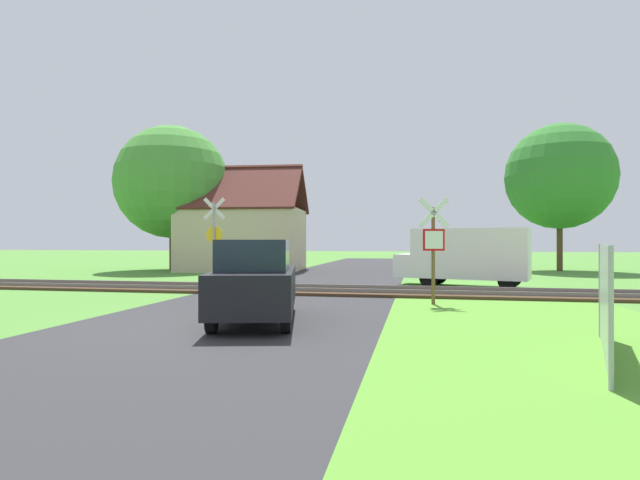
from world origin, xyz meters
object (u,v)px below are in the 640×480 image
(tree_far, at_px, (560,177))
(tree_left, at_px, (172,182))
(parked_car, at_px, (256,281))
(house, at_px, (244,236))
(crossing_sign_far, at_px, (214,235))
(fence_panel, at_px, (605,301))
(mail_truck, at_px, (466,255))
(stop_sign_near, at_px, (433,243))

(tree_far, relative_size, tree_left, 0.99)
(tree_far, relative_size, parked_car, 2.04)
(house, bearing_deg, crossing_sign_far, -80.96)
(tree_far, xyz_separation_m, parked_car, (-11.69, -21.37, -4.70))
(house, bearing_deg, fence_panel, -62.19)
(tree_left, bearing_deg, tree_far, 8.93)
(crossing_sign_far, relative_size, parked_car, 0.81)
(crossing_sign_far, relative_size, house, 0.45)
(house, height_order, tree_far, tree_far)
(tree_left, height_order, fence_panel, tree_left)
(tree_far, height_order, mail_truck, tree_far)
(fence_panel, bearing_deg, crossing_sign_far, 62.59)
(stop_sign_near, relative_size, parked_car, 0.70)
(mail_truck, bearing_deg, tree_far, -12.82)
(house, height_order, fence_panel, house)
(crossing_sign_far, bearing_deg, parked_car, -68.02)
(crossing_sign_far, distance_m, parked_car, 9.22)
(parked_car, bearing_deg, mail_truck, 48.44)
(stop_sign_near, height_order, tree_left, tree_left)
(tree_left, xyz_separation_m, fence_panel, (17.46, -19.95, -4.51))
(crossing_sign_far, height_order, tree_far, tree_far)
(house, distance_m, mail_truck, 15.07)
(house, bearing_deg, stop_sign_near, -58.21)
(crossing_sign_far, height_order, tree_left, tree_left)
(mail_truck, relative_size, parked_car, 1.22)
(crossing_sign_far, xyz_separation_m, house, (-2.53, 10.43, 0.05))
(crossing_sign_far, distance_m, tree_far, 21.20)
(fence_panel, bearing_deg, house, 49.00)
(parked_car, bearing_deg, tree_left, 109.54)
(fence_panel, bearing_deg, mail_truck, 21.05)
(crossing_sign_far, bearing_deg, mail_truck, 2.68)
(crossing_sign_far, xyz_separation_m, tree_far, (16.08, 13.35, 3.59))
(tree_left, bearing_deg, parked_car, -57.58)
(crossing_sign_far, height_order, parked_car, crossing_sign_far)
(crossing_sign_far, xyz_separation_m, fence_panel, (10.57, -10.21, -1.16))
(stop_sign_near, xyz_separation_m, crossing_sign_far, (-8.26, 4.21, 0.32))
(tree_left, bearing_deg, stop_sign_near, -42.63)
(house, bearing_deg, tree_left, -175.52)
(house, xyz_separation_m, fence_panel, (13.10, -20.65, -1.20))
(stop_sign_near, bearing_deg, mail_truck, -115.06)
(stop_sign_near, xyz_separation_m, house, (-10.79, 14.65, 0.36))
(house, distance_m, tree_left, 5.52)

